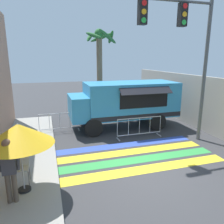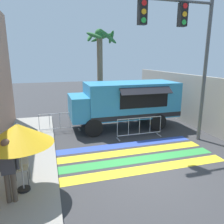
# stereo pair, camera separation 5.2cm
# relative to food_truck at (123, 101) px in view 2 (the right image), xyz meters

# --- Properties ---
(ground_plane) EXTENTS (60.00, 60.00, 0.00)m
(ground_plane) POSITION_rel_food_truck_xyz_m (-0.82, -4.81, -1.51)
(ground_plane) COLOR #38383A
(concrete_wall_right) EXTENTS (0.20, 16.00, 2.87)m
(concrete_wall_right) POSITION_rel_food_truck_xyz_m (3.97, -1.81, -0.07)
(concrete_wall_right) COLOR #A39E93
(concrete_wall_right) RESTS_ON ground_plane
(crosswalk_painted) EXTENTS (6.40, 2.84, 0.01)m
(crosswalk_painted) POSITION_rel_food_truck_xyz_m (-0.82, -3.63, -1.50)
(crosswalk_painted) COLOR yellow
(crosswalk_painted) RESTS_ON ground_plane
(food_truck) EXTENTS (5.83, 2.71, 2.51)m
(food_truck) POSITION_rel_food_truck_xyz_m (0.00, 0.00, 0.00)
(food_truck) COLOR #338CBF
(food_truck) RESTS_ON ground_plane
(traffic_signal_pole) EXTENTS (4.08, 0.29, 6.35)m
(traffic_signal_pole) POSITION_rel_food_truck_xyz_m (1.57, -2.84, 3.06)
(traffic_signal_pole) COLOR #515456
(traffic_signal_pole) RESTS_ON ground_plane
(patio_umbrella) EXTENTS (1.86, 1.86, 1.99)m
(patio_umbrella) POSITION_rel_food_truck_xyz_m (-4.77, -5.08, 0.31)
(patio_umbrella) COLOR black
(patio_umbrella) RESTS_ON sidewalk_left
(folding_chair) EXTENTS (0.41, 0.41, 0.97)m
(folding_chair) POSITION_rel_food_truck_xyz_m (-4.85, -4.61, -0.80)
(folding_chair) COLOR #4C4C51
(folding_chair) RESTS_ON sidewalk_left
(vendor_person) EXTENTS (0.53, 0.23, 1.75)m
(vendor_person) POSITION_rel_food_truck_xyz_m (-5.01, -5.54, -0.38)
(vendor_person) COLOR brown
(vendor_person) RESTS_ON sidewalk_left
(barricade_front) EXTENTS (2.29, 0.44, 1.01)m
(barricade_front) POSITION_rel_food_truck_xyz_m (0.23, -1.78, -1.00)
(barricade_front) COLOR #B7BABF
(barricade_front) RESTS_ON ground_plane
(barricade_side) EXTENTS (2.11, 0.44, 1.01)m
(barricade_side) POSITION_rel_food_truck_xyz_m (-3.43, 0.24, -1.01)
(barricade_side) COLOR #B7BABF
(barricade_side) RESTS_ON ground_plane
(palm_tree) EXTENTS (2.10, 2.37, 5.64)m
(palm_tree) POSITION_rel_food_truck_xyz_m (-0.39, 3.53, 2.29)
(palm_tree) COLOR #7A664C
(palm_tree) RESTS_ON ground_plane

